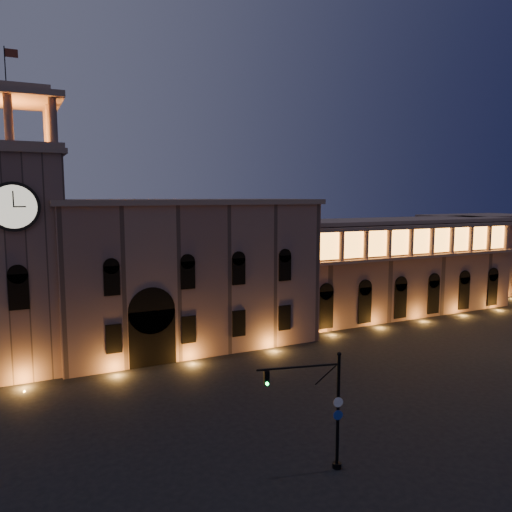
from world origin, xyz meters
The scene contains 6 objects.
ground centered at (0.00, 0.00, 0.00)m, with size 160.00×160.00×0.00m, color black.
government_building centered at (-2.08, 21.93, 8.77)m, with size 30.80×12.80×17.60m.
clock_tower centered at (-20.50, 20.98, 12.50)m, with size 9.80×9.80×32.40m.
colonnade_wing centered at (32.00, 23.92, 7.33)m, with size 40.60×11.50×14.50m.
secondary_building centered at (58.00, 30.00, 7.00)m, with size 20.00×12.00×14.00m, color brown.
traffic_light centered at (-3.15, -8.97, 4.18)m, with size 5.66×1.68×7.96m.
Camera 1 is at (-20.87, -34.84, 17.98)m, focal length 35.00 mm.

